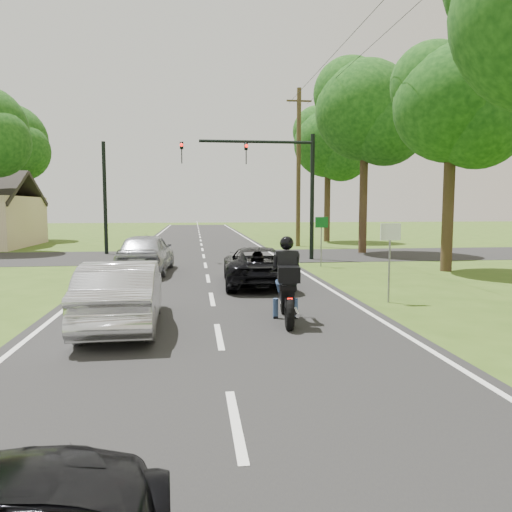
% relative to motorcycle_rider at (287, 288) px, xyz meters
% --- Properties ---
extents(ground, '(140.00, 140.00, 0.00)m').
position_rel_motorcycle_rider_xyz_m(ground, '(-1.56, -1.07, -0.77)').
color(ground, '#334F16').
rests_on(ground, ground).
extents(road, '(8.00, 100.00, 0.01)m').
position_rel_motorcycle_rider_xyz_m(road, '(-1.56, 8.93, -0.76)').
color(road, black).
rests_on(road, ground).
extents(cross_road, '(60.00, 7.00, 0.01)m').
position_rel_motorcycle_rider_xyz_m(cross_road, '(-1.56, 14.93, -0.76)').
color(cross_road, black).
rests_on(cross_road, ground).
extents(motorcycle_rider, '(0.68, 2.26, 1.95)m').
position_rel_motorcycle_rider_xyz_m(motorcycle_rider, '(0.00, 0.00, 0.00)').
color(motorcycle_rider, black).
rests_on(motorcycle_rider, ground).
extents(dark_suv, '(2.29, 4.61, 1.26)m').
position_rel_motorcycle_rider_xyz_m(dark_suv, '(-0.02, 5.32, -0.13)').
color(dark_suv, black).
rests_on(dark_suv, road).
extents(silver_sedan, '(1.63, 4.35, 1.42)m').
position_rel_motorcycle_rider_xyz_m(silver_sedan, '(-3.56, -0.03, -0.04)').
color(silver_sedan, silver).
rests_on(silver_sedan, road).
extents(silver_suv, '(2.10, 4.66, 1.55)m').
position_rel_motorcycle_rider_xyz_m(silver_suv, '(-3.89, 8.84, 0.02)').
color(silver_suv, '#A8AAB0').
rests_on(silver_suv, road).
extents(traffic_signal, '(6.38, 0.44, 6.00)m').
position_rel_motorcycle_rider_xyz_m(traffic_signal, '(1.78, 12.93, 3.37)').
color(traffic_signal, black).
rests_on(traffic_signal, ground).
extents(signal_pole_far, '(0.20, 0.20, 6.00)m').
position_rel_motorcycle_rider_xyz_m(signal_pole_far, '(-6.76, 16.93, 2.23)').
color(signal_pole_far, black).
rests_on(signal_pole_far, ground).
extents(utility_pole_far, '(1.60, 0.28, 10.00)m').
position_rel_motorcycle_rider_xyz_m(utility_pole_far, '(4.64, 20.93, 4.32)').
color(utility_pole_far, '#4C3C22').
rests_on(utility_pole_far, ground).
extents(sign_white, '(0.55, 0.07, 2.12)m').
position_rel_motorcycle_rider_xyz_m(sign_white, '(3.14, 1.91, 0.83)').
color(sign_white, slate).
rests_on(sign_white, ground).
extents(sign_green, '(0.55, 0.07, 2.12)m').
position_rel_motorcycle_rider_xyz_m(sign_green, '(3.34, 9.91, 0.83)').
color(sign_green, slate).
rests_on(sign_green, ground).
extents(tree_row_c, '(4.80, 4.65, 8.76)m').
position_rel_motorcycle_rider_xyz_m(tree_row_c, '(8.19, 7.73, 5.47)').
color(tree_row_c, '#332316').
rests_on(tree_row_c, ground).
extents(tree_row_d, '(5.76, 5.58, 10.45)m').
position_rel_motorcycle_rider_xyz_m(tree_row_d, '(7.54, 15.69, 6.67)').
color(tree_row_d, '#332316').
rests_on(tree_row_d, ground).
extents(tree_row_e, '(5.28, 5.12, 9.61)m').
position_rel_motorcycle_rider_xyz_m(tree_row_e, '(7.92, 24.71, 6.07)').
color(tree_row_e, '#332316').
rests_on(tree_row_e, ground).
extents(tree_left_far, '(5.76, 5.58, 10.14)m').
position_rel_motorcycle_rider_xyz_m(tree_left_far, '(-15.26, 28.69, 6.37)').
color(tree_left_far, '#332316').
rests_on(tree_left_far, ground).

